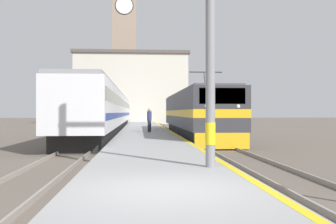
{
  "coord_description": "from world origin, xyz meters",
  "views": [
    {
      "loc": [
        -0.56,
        -7.5,
        1.92
      ],
      "look_at": [
        1.35,
        18.18,
        1.94
      ],
      "focal_mm": 42.0,
      "sensor_mm": 36.0,
      "label": 1
    }
  ],
  "objects_px": {
    "locomotive_train": "(195,114)",
    "clock_tower": "(125,42)",
    "passenger_train": "(109,111)",
    "person_on_platform": "(149,119)",
    "catenary_mast": "(213,20)"
  },
  "relations": [
    {
      "from": "locomotive_train",
      "to": "clock_tower",
      "type": "xyz_separation_m",
      "value": [
        -6.81,
        45.9,
        13.45
      ]
    },
    {
      "from": "passenger_train",
      "to": "person_on_platform",
      "type": "height_order",
      "value": "passenger_train"
    },
    {
      "from": "locomotive_train",
      "to": "catenary_mast",
      "type": "xyz_separation_m",
      "value": [
        -2.12,
        -18.38,
        2.62
      ]
    },
    {
      "from": "person_on_platform",
      "to": "clock_tower",
      "type": "distance_m",
      "value": 47.65
    },
    {
      "from": "clock_tower",
      "to": "passenger_train",
      "type": "bearing_deg",
      "value": -90.41
    },
    {
      "from": "catenary_mast",
      "to": "person_on_platform",
      "type": "height_order",
      "value": "catenary_mast"
    },
    {
      "from": "locomotive_train",
      "to": "clock_tower",
      "type": "bearing_deg",
      "value": 98.44
    },
    {
      "from": "passenger_train",
      "to": "person_on_platform",
      "type": "xyz_separation_m",
      "value": [
        3.71,
        -10.29,
        -0.66
      ]
    },
    {
      "from": "person_on_platform",
      "to": "clock_tower",
      "type": "height_order",
      "value": "clock_tower"
    },
    {
      "from": "person_on_platform",
      "to": "clock_tower",
      "type": "xyz_separation_m",
      "value": [
        -3.46,
        45.46,
        13.84
      ]
    },
    {
      "from": "catenary_mast",
      "to": "passenger_train",
      "type": "bearing_deg",
      "value": 99.63
    },
    {
      "from": "person_on_platform",
      "to": "clock_tower",
      "type": "relative_size",
      "value": 0.06
    },
    {
      "from": "locomotive_train",
      "to": "clock_tower",
      "type": "relative_size",
      "value": 0.68
    },
    {
      "from": "passenger_train",
      "to": "catenary_mast",
      "type": "bearing_deg",
      "value": -80.37
    },
    {
      "from": "locomotive_train",
      "to": "catenary_mast",
      "type": "bearing_deg",
      "value": -96.58
    }
  ]
}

